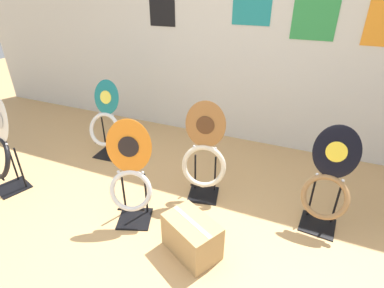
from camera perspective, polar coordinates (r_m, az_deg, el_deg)
The scene contains 8 objects.
ground_plane at distance 2.41m, azimuth -11.35°, elevation -22.30°, with size 14.00×14.00×0.00m, color tan.
wall_back at distance 3.71m, azimuth 8.07°, elevation 19.87°, with size 8.00×0.07×2.60m.
toilet_seat_display_white_plain at distance 3.38m, azimuth -32.46°, elevation -1.24°, with size 0.43×0.36×0.93m.
toilet_seat_display_orange_sun at distance 2.51m, azimuth -11.65°, elevation -5.89°, with size 0.42×0.36×0.92m.
toilet_seat_display_woodgrain at distance 2.74m, azimuth 2.34°, elevation -2.50°, with size 0.44×0.33×0.96m.
toilet_seat_display_jazz_black at distance 2.66m, azimuth 24.55°, elevation -6.75°, with size 0.39×0.38×0.88m.
toilet_seat_display_teal_sax at distance 3.60m, azimuth -16.18°, elevation 4.09°, with size 0.41×0.33×0.89m.
storage_box at distance 2.37m, azimuth -0.05°, elevation -17.19°, with size 0.50×0.44×0.30m.
Camera 1 is at (0.99, -1.19, 1.85)m, focal length 28.00 mm.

